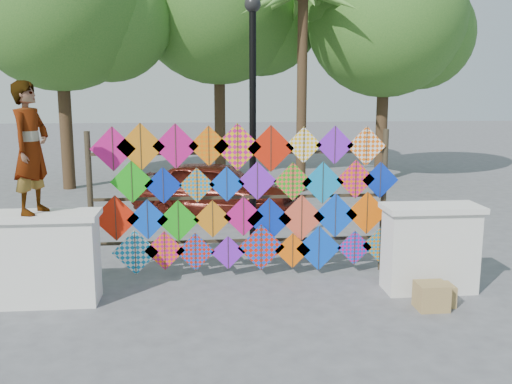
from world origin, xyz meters
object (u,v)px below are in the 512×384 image
kite_rack (245,200)px  lamppost (253,102)px  vendor_woman (31,148)px  sedan (216,189)px

kite_rack → lamppost: bearing=79.8°
vendor_woman → lamppost: lamppost is taller
sedan → lamppost: (0.58, -2.98, 2.05)m
kite_rack → lamppost: size_ratio=1.09×
sedan → lamppost: size_ratio=0.84×
kite_rack → lamppost: 1.96m
vendor_woman → lamppost: bearing=-36.8°
vendor_woman → sedan: 5.97m
lamppost → vendor_woman: bearing=-144.9°
kite_rack → sedan: 4.31m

